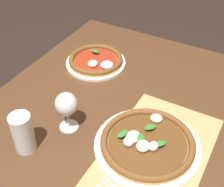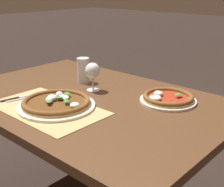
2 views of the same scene
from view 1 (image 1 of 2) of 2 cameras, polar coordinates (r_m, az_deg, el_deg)
dining_table at (r=1.21m, az=-2.48°, el=-9.31°), size 1.44×0.95×0.74m
paper_placemat at (r=1.06m, az=7.73°, el=-11.25°), size 0.55×0.32×0.00m
pizza_near at (r=1.07m, az=6.50°, el=-8.88°), size 0.36×0.36×0.05m
pizza_far at (r=1.44m, az=-2.94°, el=6.02°), size 0.28×0.28×0.05m
wine_glass at (r=1.08m, az=-8.33°, el=-2.18°), size 0.08×0.08×0.16m
pint_glass at (r=1.07m, az=-15.95°, el=-7.04°), size 0.07×0.07×0.15m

